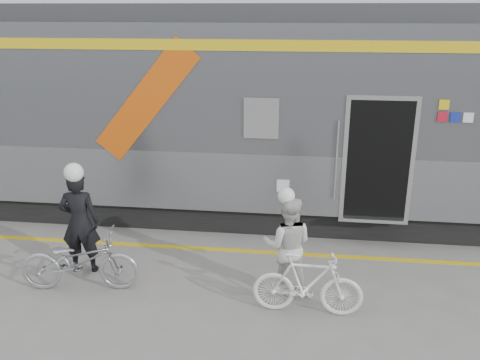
% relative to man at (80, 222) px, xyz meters
% --- Properties ---
extents(ground, '(90.00, 90.00, 0.00)m').
position_rel_man_xyz_m(ground, '(2.28, -1.17, -0.84)').
color(ground, slate).
rests_on(ground, ground).
extents(train, '(24.00, 3.17, 4.10)m').
position_rel_man_xyz_m(train, '(2.52, 3.03, 1.21)').
color(train, black).
rests_on(train, ground).
extents(safety_strip, '(24.00, 0.12, 0.01)m').
position_rel_man_xyz_m(safety_strip, '(2.28, 0.98, -0.84)').
color(safety_strip, gold).
rests_on(safety_strip, ground).
extents(man, '(0.66, 0.48, 1.68)m').
position_rel_man_xyz_m(man, '(0.00, 0.00, 0.00)').
color(man, black).
rests_on(man, ground).
extents(bicycle_left, '(1.82, 0.84, 0.92)m').
position_rel_man_xyz_m(bicycle_left, '(0.20, -0.55, -0.38)').
color(bicycle_left, '#9DA0A5').
rests_on(bicycle_left, ground).
extents(woman, '(0.74, 0.59, 1.50)m').
position_rel_man_xyz_m(woman, '(3.27, -0.23, -0.09)').
color(woman, silver).
rests_on(woman, ground).
extents(bicycle_right, '(1.52, 0.46, 0.91)m').
position_rel_man_xyz_m(bicycle_right, '(3.57, -0.78, -0.38)').
color(bicycle_right, white).
rests_on(bicycle_right, ground).
extents(helmet_man, '(0.29, 0.29, 0.29)m').
position_rel_man_xyz_m(helmet_man, '(0.00, 0.00, 0.98)').
color(helmet_man, white).
rests_on(helmet_man, man).
extents(helmet_woman, '(0.24, 0.24, 0.24)m').
position_rel_man_xyz_m(helmet_woman, '(3.27, -0.23, 0.78)').
color(helmet_woman, white).
rests_on(helmet_woman, woman).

